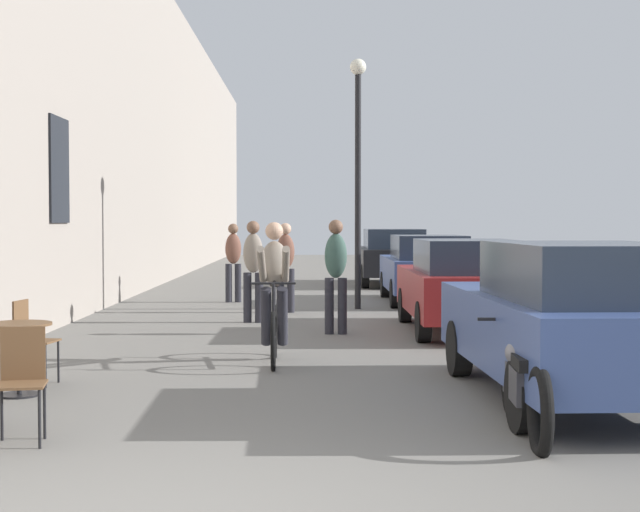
% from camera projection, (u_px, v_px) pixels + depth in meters
% --- Properties ---
extents(building_facade_left, '(0.54, 68.00, 8.41)m').
position_uv_depth(building_facade_left, '(95.00, 98.00, 18.76)').
color(building_facade_left, gray).
rests_on(building_facade_left, ground_plane).
extents(cafe_chair_near_toward_street, '(0.44, 0.44, 0.89)m').
position_uv_depth(cafe_chair_near_toward_street, '(21.00, 376.00, 7.23)').
color(cafe_chair_near_toward_street, black).
rests_on(cafe_chair_near_toward_street, ground_plane).
extents(cafe_table_mid, '(0.64, 0.64, 0.72)m').
position_uv_depth(cafe_table_mid, '(19.00, 343.00, 9.17)').
color(cafe_table_mid, black).
rests_on(cafe_table_mid, ground_plane).
extents(cafe_chair_mid_toward_wall, '(0.43, 0.43, 0.89)m').
position_uv_depth(cafe_chair_mid_toward_wall, '(30.00, 336.00, 9.80)').
color(cafe_chair_mid_toward_wall, black).
rests_on(cafe_chair_mid_toward_wall, ground_plane).
extents(cyclist_on_bicycle, '(0.52, 1.76, 1.74)m').
position_uv_depth(cyclist_on_bicycle, '(274.00, 296.00, 11.41)').
color(cyclist_on_bicycle, black).
rests_on(cyclist_on_bicycle, ground_plane).
extents(pedestrian_near, '(0.36, 0.27, 1.75)m').
position_uv_depth(pedestrian_near, '(336.00, 270.00, 14.23)').
color(pedestrian_near, '#26262D').
rests_on(pedestrian_near, ground_plane).
extents(pedestrian_mid, '(0.36, 0.27, 1.73)m').
position_uv_depth(pedestrian_mid, '(253.00, 265.00, 15.88)').
color(pedestrian_mid, '#26262D').
rests_on(pedestrian_mid, ground_plane).
extents(pedestrian_far, '(0.34, 0.24, 1.69)m').
position_uv_depth(pedestrian_far, '(285.00, 262.00, 17.64)').
color(pedestrian_far, '#26262D').
rests_on(pedestrian_far, ground_plane).
extents(pedestrian_furthest, '(0.37, 0.29, 1.68)m').
position_uv_depth(pedestrian_furthest, '(233.00, 258.00, 19.92)').
color(pedestrian_furthest, '#26262D').
rests_on(pedestrian_furthest, ground_plane).
extents(street_lamp, '(0.32, 0.32, 4.90)m').
position_uv_depth(street_lamp, '(358.00, 151.00, 18.29)').
color(street_lamp, black).
rests_on(street_lamp, ground_plane).
extents(parked_car_nearest, '(1.90, 4.32, 1.52)m').
position_uv_depth(parked_car_nearest, '(574.00, 319.00, 8.86)').
color(parked_car_nearest, '#384C84').
rests_on(parked_car_nearest, ground_plane).
extents(parked_car_second, '(1.74, 4.07, 1.44)m').
position_uv_depth(parked_car_second, '(463.00, 284.00, 14.48)').
color(parked_car_second, maroon).
rests_on(parked_car_second, ground_plane).
extents(parked_car_third, '(1.74, 4.05, 1.44)m').
position_uv_depth(parked_car_third, '(426.00, 268.00, 19.78)').
color(parked_car_third, '#384C84').
rests_on(parked_car_third, ground_plane).
extents(parked_car_fourth, '(1.84, 4.30, 1.53)m').
position_uv_depth(parked_car_fourth, '(392.00, 256.00, 25.40)').
color(parked_car_fourth, black).
rests_on(parked_car_fourth, ground_plane).
extents(parked_motorcycle, '(0.62, 2.15, 0.92)m').
position_uv_depth(parked_motorcycle, '(524.00, 382.00, 7.62)').
color(parked_motorcycle, black).
rests_on(parked_motorcycle, ground_plane).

